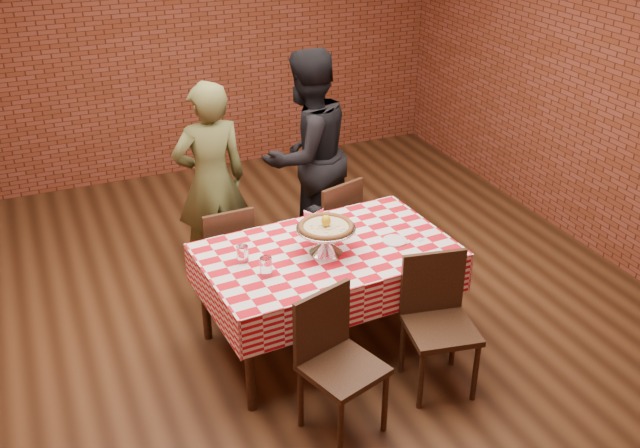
{
  "coord_description": "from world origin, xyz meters",
  "views": [
    {
      "loc": [
        -1.65,
        -4.28,
        3.18
      ],
      "look_at": [
        0.05,
        -0.34,
        0.92
      ],
      "focal_mm": 40.7,
      "sensor_mm": 36.0,
      "label": 1
    }
  ],
  "objects_px": {
    "table": "(327,297)",
    "chair_near_right": "(441,329)",
    "water_glass_right": "(243,255)",
    "diner_olive": "(211,181)",
    "pizza": "(326,227)",
    "water_glass_left": "(266,266)",
    "diner_black": "(307,155)",
    "condiment_caddy": "(314,219)",
    "chair_near_left": "(343,369)",
    "pizza_stand": "(326,240)",
    "chair_far_right": "(327,227)",
    "chair_far_left": "(224,254)"
  },
  "relations": [
    {
      "from": "table",
      "to": "chair_near_right",
      "type": "bearing_deg",
      "value": -57.32
    },
    {
      "from": "water_glass_right",
      "to": "chair_near_right",
      "type": "distance_m",
      "value": 1.35
    },
    {
      "from": "diner_olive",
      "to": "pizza",
      "type": "bearing_deg",
      "value": 105.72
    },
    {
      "from": "water_glass_left",
      "to": "chair_near_right",
      "type": "bearing_deg",
      "value": -31.46
    },
    {
      "from": "chair_near_right",
      "to": "water_glass_left",
      "type": "bearing_deg",
      "value": 159.16
    },
    {
      "from": "table",
      "to": "diner_olive",
      "type": "xyz_separation_m",
      "value": [
        -0.45,
        1.25,
        0.44
      ]
    },
    {
      "from": "diner_black",
      "to": "pizza",
      "type": "bearing_deg",
      "value": 53.34
    },
    {
      "from": "condiment_caddy",
      "to": "diner_black",
      "type": "height_order",
      "value": "diner_black"
    },
    {
      "from": "pizza",
      "to": "chair_near_left",
      "type": "xyz_separation_m",
      "value": [
        -0.25,
        -0.81,
        -0.49
      ]
    },
    {
      "from": "water_glass_left",
      "to": "pizza_stand",
      "type": "bearing_deg",
      "value": 14.3
    },
    {
      "from": "chair_near_left",
      "to": "diner_black",
      "type": "xyz_separation_m",
      "value": [
        0.65,
        2.13,
        0.44
      ]
    },
    {
      "from": "water_glass_right",
      "to": "chair_far_right",
      "type": "distance_m",
      "value": 1.28
    },
    {
      "from": "chair_near_right",
      "to": "chair_far_right",
      "type": "bearing_deg",
      "value": 104.16
    },
    {
      "from": "pizza_stand",
      "to": "chair_far_right",
      "type": "bearing_deg",
      "value": 65.59
    },
    {
      "from": "table",
      "to": "chair_near_left",
      "type": "xyz_separation_m",
      "value": [
        -0.27,
        -0.84,
        0.07
      ]
    },
    {
      "from": "condiment_caddy",
      "to": "pizza_stand",
      "type": "bearing_deg",
      "value": -125.86
    },
    {
      "from": "table",
      "to": "condiment_caddy",
      "type": "bearing_deg",
      "value": 83.88
    },
    {
      "from": "diner_olive",
      "to": "diner_black",
      "type": "xyz_separation_m",
      "value": [
        0.83,
        0.03,
        0.07
      ]
    },
    {
      "from": "pizza_stand",
      "to": "chair_far_left",
      "type": "distance_m",
      "value": 1.02
    },
    {
      "from": "pizza_stand",
      "to": "water_glass_right",
      "type": "bearing_deg",
      "value": 171.62
    },
    {
      "from": "pizza_stand",
      "to": "water_glass_left",
      "type": "bearing_deg",
      "value": -165.7
    },
    {
      "from": "table",
      "to": "pizza_stand",
      "type": "height_order",
      "value": "pizza_stand"
    },
    {
      "from": "pizza_stand",
      "to": "chair_near_right",
      "type": "distance_m",
      "value": 0.94
    },
    {
      "from": "chair_near_left",
      "to": "chair_near_right",
      "type": "distance_m",
      "value": 0.74
    },
    {
      "from": "water_glass_right",
      "to": "condiment_caddy",
      "type": "xyz_separation_m",
      "value": [
        0.61,
        0.25,
        0.02
      ]
    },
    {
      "from": "table",
      "to": "water_glass_left",
      "type": "xyz_separation_m",
      "value": [
        -0.48,
        -0.15,
        0.44
      ]
    },
    {
      "from": "diner_black",
      "to": "pizza_stand",
      "type": "bearing_deg",
      "value": 53.34
    },
    {
      "from": "condiment_caddy",
      "to": "diner_olive",
      "type": "bearing_deg",
      "value": 90.06
    },
    {
      "from": "diner_olive",
      "to": "chair_near_left",
      "type": "bearing_deg",
      "value": 92.23
    },
    {
      "from": "water_glass_left",
      "to": "condiment_caddy",
      "type": "bearing_deg",
      "value": 41.22
    },
    {
      "from": "pizza_stand",
      "to": "diner_olive",
      "type": "distance_m",
      "value": 1.35
    },
    {
      "from": "table",
      "to": "diner_black",
      "type": "distance_m",
      "value": 1.44
    },
    {
      "from": "diner_black",
      "to": "water_glass_right",
      "type": "bearing_deg",
      "value": 32.61
    },
    {
      "from": "water_glass_left",
      "to": "water_glass_right",
      "type": "xyz_separation_m",
      "value": [
        -0.09,
        0.2,
        0.0
      ]
    },
    {
      "from": "pizza_stand",
      "to": "diner_black",
      "type": "bearing_deg",
      "value": 72.83
    },
    {
      "from": "diner_black",
      "to": "diner_olive",
      "type": "bearing_deg",
      "value": -17.13
    },
    {
      "from": "chair_near_right",
      "to": "diner_olive",
      "type": "xyz_separation_m",
      "value": [
        -0.92,
        1.98,
        0.36
      ]
    },
    {
      "from": "water_glass_right",
      "to": "chair_near_right",
      "type": "height_order",
      "value": "chair_near_right"
    },
    {
      "from": "table",
      "to": "pizza",
      "type": "distance_m",
      "value": 0.57
    },
    {
      "from": "table",
      "to": "water_glass_left",
      "type": "relative_size",
      "value": 13.61
    },
    {
      "from": "water_glass_right",
      "to": "chair_near_left",
      "type": "xyz_separation_m",
      "value": [
        0.31,
        -0.9,
        -0.37
      ]
    },
    {
      "from": "diner_olive",
      "to": "water_glass_right",
      "type": "bearing_deg",
      "value": 81.25
    },
    {
      "from": "chair_far_left",
      "to": "chair_near_right",
      "type": "bearing_deg",
      "value": 121.49
    },
    {
      "from": "table",
      "to": "diner_olive",
      "type": "distance_m",
      "value": 1.4
    },
    {
      "from": "water_glass_left",
      "to": "chair_near_left",
      "type": "relative_size",
      "value": 0.14
    },
    {
      "from": "diner_black",
      "to": "chair_far_left",
      "type": "bearing_deg",
      "value": 10.8
    },
    {
      "from": "table",
      "to": "diner_olive",
      "type": "relative_size",
      "value": 1.02
    },
    {
      "from": "pizza",
      "to": "chair_near_left",
      "type": "bearing_deg",
      "value": -106.84
    },
    {
      "from": "chair_far_left",
      "to": "chair_far_right",
      "type": "xyz_separation_m",
      "value": [
        0.88,
        0.07,
        0.01
      ]
    },
    {
      "from": "chair_far_left",
      "to": "diner_olive",
      "type": "relative_size",
      "value": 0.53
    }
  ]
}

